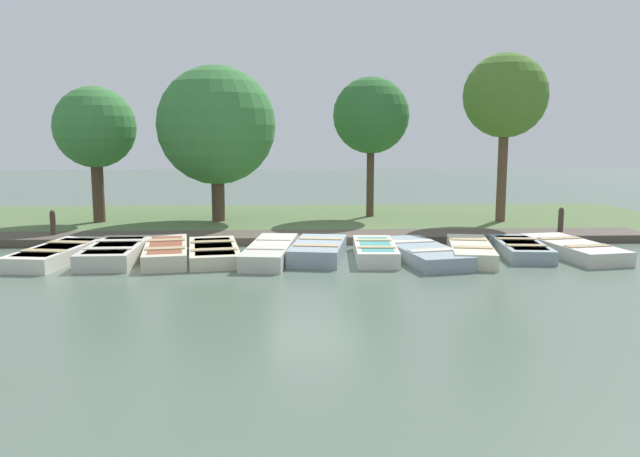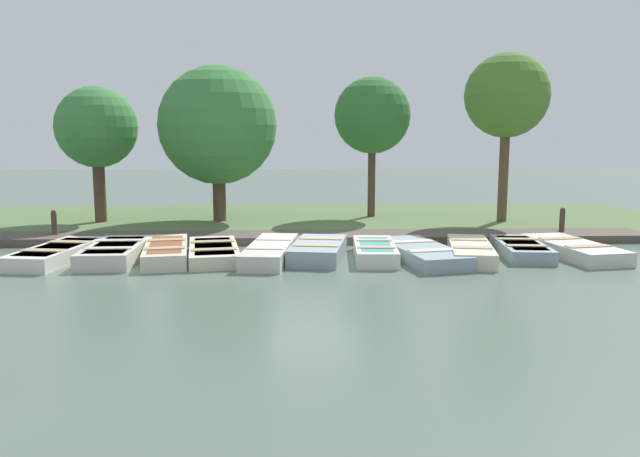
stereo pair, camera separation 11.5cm
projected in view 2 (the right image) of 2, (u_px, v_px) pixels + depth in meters
The scene contains 20 objects.
ground_plane at pixel (317, 251), 16.24m from camera, with size 80.00×80.00×0.00m, color #566B5B.
shore_bank at pixel (312, 221), 21.16m from camera, with size 8.00×24.00×0.21m.
dock_walkway at pixel (315, 237), 17.77m from camera, with size 1.50×18.93×0.22m.
rowboat_0 at pixel (58, 253), 14.98m from camera, with size 3.22×1.55×0.37m.
rowboat_1 at pixel (115, 252), 15.03m from camera, with size 2.92×1.28×0.41m.
rowboat_2 at pixel (166, 251), 15.13m from camera, with size 3.26×1.49×0.40m.
rowboat_3 at pixel (214, 252), 15.23m from camera, with size 3.11×1.60×0.34m.
rowboat_4 at pixel (270, 251), 15.18m from camera, with size 3.45×1.36×0.40m.
rowboat_5 at pixel (318, 250), 15.24m from camera, with size 2.79×1.59×0.42m.
rowboat_6 at pixel (375, 251), 15.19m from camera, with size 2.71×1.12×0.39m.
rowboat_7 at pixel (422, 252), 15.09m from camera, with size 3.47×1.84×0.36m.
rowboat_8 at pixel (470, 251), 15.22m from camera, with size 3.14×1.51×0.39m.
rowboat_9 at pixel (521, 249), 15.61m from camera, with size 2.72×1.32×0.35m.
rowboat_10 at pixel (573, 249), 15.55m from camera, with size 3.25×1.68×0.36m.
mooring_post_near at pixel (54, 226), 17.52m from camera, with size 0.15×0.15×0.92m.
mooring_post_far at pixel (562, 223), 18.07m from camera, with size 0.15×0.15×0.92m.
park_tree_far_left at pixel (96, 128), 19.78m from camera, with size 2.57×2.57×4.53m.
park_tree_left at pixel (218, 126), 19.98m from camera, with size 3.79×3.79×5.20m.
park_tree_center at pixel (372, 116), 21.04m from camera, with size 2.58×2.58×4.94m.
park_tree_right at pixel (507, 97), 19.72m from camera, with size 2.66×2.66×5.57m.
Camera 2 is at (15.96, -0.53, 2.98)m, focal length 35.00 mm.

